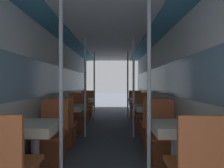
# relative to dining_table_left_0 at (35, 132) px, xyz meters

# --- Properties ---
(wall_left) EXTENTS (0.05, 8.42, 2.30)m
(wall_left) POSITION_rel_dining_table_left_0_xyz_m (-0.36, 1.97, 0.57)
(wall_left) COLOR silver
(wall_left) RESTS_ON ground_plane
(wall_right) EXTENTS (0.05, 8.42, 2.30)m
(wall_right) POSITION_rel_dining_table_left_0_xyz_m (2.15, 1.97, 0.57)
(wall_right) COLOR silver
(wall_right) RESTS_ON ground_plane
(ceiling_panel) EXTENTS (2.51, 8.42, 0.07)m
(ceiling_panel) POSITION_rel_dining_table_left_0_xyz_m (0.89, 1.97, 1.73)
(ceiling_panel) COLOR silver
(ceiling_panel) RESTS_ON wall_left
(dining_table_left_0) EXTENTS (0.57, 0.57, 0.73)m
(dining_table_left_0) POSITION_rel_dining_table_left_0_xyz_m (0.00, 0.00, 0.00)
(dining_table_left_0) COLOR #4C4C51
(dining_table_left_0) RESTS_ON ground_plane
(chair_left_far_0) EXTENTS (0.47, 0.47, 0.96)m
(chair_left_far_0) POSITION_rel_dining_table_left_0_xyz_m (-0.00, 0.55, -0.32)
(chair_left_far_0) COLOR brown
(chair_left_far_0) RESTS_ON ground_plane
(support_pole_left_0) EXTENTS (0.05, 0.05, 2.30)m
(support_pole_left_0) POSITION_rel_dining_table_left_0_xyz_m (0.33, 0.00, 0.54)
(support_pole_left_0) COLOR silver
(support_pole_left_0) RESTS_ON ground_plane
(dining_table_left_1) EXTENTS (0.57, 0.57, 0.73)m
(dining_table_left_1) POSITION_rel_dining_table_left_0_xyz_m (0.00, 1.81, 0.00)
(dining_table_left_1) COLOR #4C4C51
(dining_table_left_1) RESTS_ON ground_plane
(chair_left_near_1) EXTENTS (0.47, 0.47, 0.96)m
(chair_left_near_1) POSITION_rel_dining_table_left_0_xyz_m (-0.00, 1.26, -0.32)
(chair_left_near_1) COLOR brown
(chair_left_near_1) RESTS_ON ground_plane
(chair_left_far_1) EXTENTS (0.47, 0.47, 0.96)m
(chair_left_far_1) POSITION_rel_dining_table_left_0_xyz_m (-0.00, 2.36, -0.32)
(chair_left_far_1) COLOR brown
(chair_left_far_1) RESTS_ON ground_plane
(support_pole_left_1) EXTENTS (0.05, 0.05, 2.30)m
(support_pole_left_1) POSITION_rel_dining_table_left_0_xyz_m (0.33, 1.81, 0.54)
(support_pole_left_1) COLOR silver
(support_pole_left_1) RESTS_ON ground_plane
(dining_table_left_2) EXTENTS (0.57, 0.57, 0.73)m
(dining_table_left_2) POSITION_rel_dining_table_left_0_xyz_m (0.00, 3.62, 0.00)
(dining_table_left_2) COLOR #4C4C51
(dining_table_left_2) RESTS_ON ground_plane
(chair_left_near_2) EXTENTS (0.47, 0.47, 0.96)m
(chair_left_near_2) POSITION_rel_dining_table_left_0_xyz_m (-0.00, 3.07, -0.32)
(chair_left_near_2) COLOR brown
(chair_left_near_2) RESTS_ON ground_plane
(chair_left_far_2) EXTENTS (0.47, 0.47, 0.96)m
(chair_left_far_2) POSITION_rel_dining_table_left_0_xyz_m (-0.00, 4.16, -0.32)
(chair_left_far_2) COLOR brown
(chair_left_far_2) RESTS_ON ground_plane
(support_pole_left_2) EXTENTS (0.05, 0.05, 2.30)m
(support_pole_left_2) POSITION_rel_dining_table_left_0_xyz_m (0.33, 3.62, 0.54)
(support_pole_left_2) COLOR silver
(support_pole_left_2) RESTS_ON ground_plane
(dining_table_right_0) EXTENTS (0.57, 0.57, 0.73)m
(dining_table_right_0) POSITION_rel_dining_table_left_0_xyz_m (1.78, 0.00, 0.00)
(dining_table_right_0) COLOR #4C4C51
(dining_table_right_0) RESTS_ON ground_plane
(chair_right_far_0) EXTENTS (0.47, 0.47, 0.96)m
(chair_right_far_0) POSITION_rel_dining_table_left_0_xyz_m (1.78, 0.55, -0.32)
(chair_right_far_0) COLOR brown
(chair_right_far_0) RESTS_ON ground_plane
(support_pole_right_0) EXTENTS (0.05, 0.05, 2.30)m
(support_pole_right_0) POSITION_rel_dining_table_left_0_xyz_m (1.45, 0.00, 0.54)
(support_pole_right_0) COLOR silver
(support_pole_right_0) RESTS_ON ground_plane
(dining_table_right_1) EXTENTS (0.57, 0.57, 0.73)m
(dining_table_right_1) POSITION_rel_dining_table_left_0_xyz_m (1.78, 1.81, 0.00)
(dining_table_right_1) COLOR #4C4C51
(dining_table_right_1) RESTS_ON ground_plane
(chair_right_near_1) EXTENTS (0.47, 0.47, 0.96)m
(chair_right_near_1) POSITION_rel_dining_table_left_0_xyz_m (1.78, 1.26, -0.32)
(chair_right_near_1) COLOR brown
(chair_right_near_1) RESTS_ON ground_plane
(chair_right_far_1) EXTENTS (0.47, 0.47, 0.96)m
(chair_right_far_1) POSITION_rel_dining_table_left_0_xyz_m (1.78, 2.36, -0.32)
(chair_right_far_1) COLOR brown
(chair_right_far_1) RESTS_ON ground_plane
(support_pole_right_1) EXTENTS (0.05, 0.05, 2.30)m
(support_pole_right_1) POSITION_rel_dining_table_left_0_xyz_m (1.45, 1.81, 0.54)
(support_pole_right_1) COLOR silver
(support_pole_right_1) RESTS_ON ground_plane
(dining_table_right_2) EXTENTS (0.57, 0.57, 0.73)m
(dining_table_right_2) POSITION_rel_dining_table_left_0_xyz_m (1.78, 3.62, 0.00)
(dining_table_right_2) COLOR #4C4C51
(dining_table_right_2) RESTS_ON ground_plane
(chair_right_near_2) EXTENTS (0.47, 0.47, 0.96)m
(chair_right_near_2) POSITION_rel_dining_table_left_0_xyz_m (1.78, 3.07, -0.32)
(chair_right_near_2) COLOR brown
(chair_right_near_2) RESTS_ON ground_plane
(chair_right_far_2) EXTENTS (0.47, 0.47, 0.96)m
(chair_right_far_2) POSITION_rel_dining_table_left_0_xyz_m (1.78, 4.16, -0.32)
(chair_right_far_2) COLOR brown
(chair_right_far_2) RESTS_ON ground_plane
(support_pole_right_2) EXTENTS (0.05, 0.05, 2.30)m
(support_pole_right_2) POSITION_rel_dining_table_left_0_xyz_m (1.45, 3.62, 0.54)
(support_pole_right_2) COLOR silver
(support_pole_right_2) RESTS_ON ground_plane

